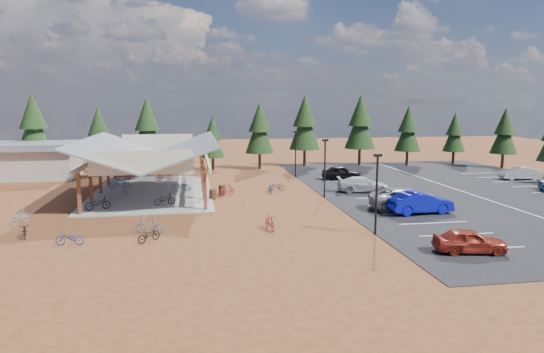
% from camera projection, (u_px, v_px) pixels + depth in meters
% --- Properties ---
extents(ground, '(140.00, 140.00, 0.00)m').
position_uv_depth(ground, '(272.00, 204.00, 39.59)').
color(ground, '#572917').
rests_on(ground, ground).
extents(asphalt_lot, '(27.00, 44.00, 0.04)m').
position_uv_depth(asphalt_lot, '(460.00, 191.00, 45.50)').
color(asphalt_lot, black).
rests_on(asphalt_lot, ground).
extents(concrete_pad, '(10.60, 18.60, 0.10)m').
position_uv_depth(concrete_pad, '(153.00, 192.00, 44.80)').
color(concrete_pad, gray).
rests_on(concrete_pad, ground).
extents(bike_pavilion, '(11.65, 19.40, 4.97)m').
position_uv_depth(bike_pavilion, '(151.00, 151.00, 44.22)').
color(bike_pavilion, '#61291B').
rests_on(bike_pavilion, concrete_pad).
extents(outbuilding, '(11.00, 7.00, 3.90)m').
position_uv_depth(outbuilding, '(29.00, 160.00, 52.96)').
color(outbuilding, '#ADA593').
rests_on(outbuilding, ground).
extents(lamp_post_0, '(0.50, 0.25, 5.14)m').
position_uv_depth(lamp_post_0, '(377.00, 188.00, 30.19)').
color(lamp_post_0, black).
rests_on(lamp_post_0, ground).
extents(lamp_post_1, '(0.50, 0.25, 5.14)m').
position_uv_depth(lamp_post_1, '(325.00, 164.00, 41.89)').
color(lamp_post_1, black).
rests_on(lamp_post_1, ground).
extents(lamp_post_2, '(0.50, 0.25, 5.14)m').
position_uv_depth(lamp_post_2, '(296.00, 150.00, 53.59)').
color(lamp_post_2, black).
rests_on(lamp_post_2, ground).
extents(trash_bin_0, '(0.60, 0.60, 0.90)m').
position_uv_depth(trash_bin_0, '(213.00, 194.00, 41.56)').
color(trash_bin_0, '#412617').
rests_on(trash_bin_0, ground).
extents(trash_bin_1, '(0.60, 0.60, 0.90)m').
position_uv_depth(trash_bin_1, '(222.00, 190.00, 43.64)').
color(trash_bin_1, '#412617').
rests_on(trash_bin_1, ground).
extents(pine_0, '(4.00, 4.00, 9.32)m').
position_uv_depth(pine_0, '(33.00, 125.00, 56.07)').
color(pine_0, '#382314').
rests_on(pine_0, ground).
extents(pine_1, '(3.30, 3.30, 7.68)m').
position_uv_depth(pine_1, '(99.00, 133.00, 56.92)').
color(pine_1, '#382314').
rests_on(pine_1, ground).
extents(pine_2, '(3.79, 3.79, 8.82)m').
position_uv_depth(pine_2, '(147.00, 127.00, 57.64)').
color(pine_2, '#382314').
rests_on(pine_2, ground).
extents(pine_3, '(2.83, 2.83, 6.58)m').
position_uv_depth(pine_3, '(213.00, 137.00, 58.94)').
color(pine_3, '#382314').
rests_on(pine_3, ground).
extents(pine_4, '(3.55, 3.55, 8.28)m').
position_uv_depth(pine_4, '(260.00, 128.00, 59.79)').
color(pine_4, '#382314').
rests_on(pine_4, ground).
extents(pine_5, '(3.96, 3.96, 9.23)m').
position_uv_depth(pine_5, '(305.00, 123.00, 62.10)').
color(pine_5, '#382314').
rests_on(pine_5, ground).
extents(pine_6, '(3.99, 3.99, 9.30)m').
position_uv_depth(pine_6, '(360.00, 122.00, 63.00)').
color(pine_6, '#382314').
rests_on(pine_6, ground).
extents(pine_7, '(3.39, 3.39, 7.90)m').
position_uv_depth(pine_7, '(408.00, 129.00, 63.10)').
color(pine_7, '#382314').
rests_on(pine_7, ground).
extents(pine_8, '(2.97, 2.97, 6.92)m').
position_uv_depth(pine_8, '(455.00, 132.00, 65.00)').
color(pine_8, '#382314').
rests_on(pine_8, ground).
extents(pine_13, '(3.26, 3.26, 7.58)m').
position_uv_depth(pine_13, '(504.00, 131.00, 60.72)').
color(pine_13, '#382314').
rests_on(pine_13, ground).
extents(bike_0, '(2.00, 1.26, 0.99)m').
position_uv_depth(bike_0, '(98.00, 203.00, 37.15)').
color(bike_0, black).
rests_on(bike_0, concrete_pad).
extents(bike_1, '(1.63, 0.70, 0.95)m').
position_uv_depth(bike_1, '(120.00, 192.00, 42.01)').
color(bike_1, gray).
rests_on(bike_1, concrete_pad).
extents(bike_2, '(1.85, 0.65, 0.97)m').
position_uv_depth(bike_2, '(120.00, 183.00, 46.40)').
color(bike_2, '#203B9F').
rests_on(bike_2, concrete_pad).
extents(bike_3, '(1.89, 0.78, 1.10)m').
position_uv_depth(bike_3, '(122.00, 175.00, 51.46)').
color(bike_3, maroon).
rests_on(bike_3, concrete_pad).
extents(bike_4, '(1.82, 1.08, 0.91)m').
position_uv_depth(bike_4, '(164.00, 199.00, 38.91)').
color(bike_4, black).
rests_on(bike_4, concrete_pad).
extents(bike_5, '(1.72, 0.55, 1.02)m').
position_uv_depth(bike_5, '(172.00, 189.00, 43.08)').
color(bike_5, '#95999D').
rests_on(bike_5, concrete_pad).
extents(bike_6, '(1.77, 0.74, 0.91)m').
position_uv_depth(bike_6, '(181.00, 186.00, 45.06)').
color(bike_6, navy).
rests_on(bike_6, concrete_pad).
extents(bike_7, '(1.80, 0.90, 1.04)m').
position_uv_depth(bike_7, '(164.00, 176.00, 50.84)').
color(bike_7, maroon).
rests_on(bike_7, concrete_pad).
extents(bike_8, '(1.05, 1.76, 0.87)m').
position_uv_depth(bike_8, '(25.00, 231.00, 29.93)').
color(bike_8, black).
rests_on(bike_8, ground).
extents(bike_9, '(1.12, 1.69, 0.99)m').
position_uv_depth(bike_9, '(20.00, 217.00, 33.31)').
color(bike_9, gray).
rests_on(bike_9, ground).
extents(bike_10, '(1.68, 0.72, 0.86)m').
position_uv_depth(bike_10, '(70.00, 238.00, 28.28)').
color(bike_10, navy).
rests_on(bike_10, ground).
extents(bike_11, '(0.80, 1.78, 1.03)m').
position_uv_depth(bike_11, '(270.00, 222.00, 31.68)').
color(bike_11, maroon).
rests_on(bike_11, ground).
extents(bike_12, '(1.57, 1.61, 0.88)m').
position_uv_depth(bike_12, '(149.00, 235.00, 28.97)').
color(bike_12, black).
rests_on(bike_12, ground).
extents(bike_13, '(1.89, 1.07, 1.09)m').
position_uv_depth(bike_13, '(150.00, 225.00, 30.74)').
color(bike_13, gray).
rests_on(bike_13, ground).
extents(bike_14, '(0.72, 1.72, 0.88)m').
position_uv_depth(bike_14, '(271.00, 188.00, 44.62)').
color(bike_14, navy).
rests_on(bike_14, ground).
extents(bike_15, '(1.68, 1.59, 1.08)m').
position_uv_depth(bike_15, '(227.00, 190.00, 43.17)').
color(bike_15, maroon).
rests_on(bike_15, ground).
extents(bike_16, '(1.72, 0.84, 0.87)m').
position_uv_depth(bike_16, '(276.00, 186.00, 45.49)').
color(bike_16, black).
rests_on(bike_16, ground).
extents(car_0, '(4.13, 2.28, 1.33)m').
position_uv_depth(car_0, '(470.00, 241.00, 26.79)').
color(car_0, maroon).
rests_on(car_0, asphalt_lot).
extents(car_1, '(5.04, 2.09, 1.62)m').
position_uv_depth(car_1, '(420.00, 203.00, 36.19)').
color(car_1, '#0B109F').
rests_on(car_1, asphalt_lot).
extents(car_2, '(6.35, 3.78, 1.65)m').
position_uv_depth(car_2, '(408.00, 199.00, 37.37)').
color(car_2, gray).
rests_on(car_2, asphalt_lot).
extents(car_3, '(5.05, 2.73, 1.39)m').
position_uv_depth(car_3, '(363.00, 184.00, 44.84)').
color(car_3, silver).
rests_on(car_3, asphalt_lot).
extents(car_4, '(4.55, 2.48, 1.47)m').
position_uv_depth(car_4, '(342.00, 173.00, 52.02)').
color(car_4, black).
rests_on(car_4, asphalt_lot).
extents(car_9, '(4.30, 2.04, 1.36)m').
position_uv_depth(car_9, '(520.00, 173.00, 51.94)').
color(car_9, silver).
rests_on(car_9, asphalt_lot).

